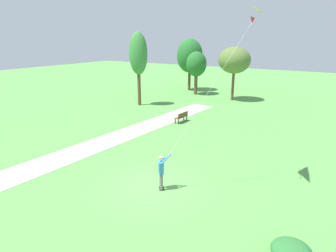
{
  "coord_description": "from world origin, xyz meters",
  "views": [
    {
      "loc": [
        7.58,
        -10.66,
        7.09
      ],
      "look_at": [
        0.22,
        1.02,
        2.93
      ],
      "focal_mm": 31.48,
      "sensor_mm": 36.0,
      "label": 1
    }
  ],
  "objects": [
    {
      "name": "tree_treeline_left",
      "position": [
        -9.56,
        23.29,
        3.82
      ],
      "size": [
        2.53,
        2.75,
        5.44
      ],
      "color": "brown",
      "rests_on": "ground"
    },
    {
      "name": "lakeside_shrub",
      "position": [
        6.71,
        -1.6,
        0.31
      ],
      "size": [
        1.34,
        1.29,
        0.62
      ],
      "primitive_type": "ellipsoid",
      "color": "#2D7033",
      "rests_on": "ground"
    },
    {
      "name": "tree_behind_path",
      "position": [
        -11.77,
        25.62,
        4.7
      ],
      "size": [
        3.52,
        3.44,
        7.0
      ],
      "color": "brown",
      "rests_on": "ground"
    },
    {
      "name": "park_bench_near_walkway",
      "position": [
        -4.57,
        10.89,
        0.51
      ],
      "size": [
        0.52,
        1.52,
        0.88
      ],
      "color": "brown",
      "rests_on": "ground"
    },
    {
      "name": "person_kite_flyer",
      "position": [
        0.46,
        0.06,
        1.05
      ],
      "size": [
        0.6,
        0.58,
        1.83
      ],
      "color": "#232328",
      "rests_on": "ground"
    },
    {
      "name": "ground_plane",
      "position": [
        0.0,
        0.0,
        0.0
      ],
      "size": [
        120.0,
        120.0,
        0.0
      ],
      "primitive_type": "plane",
      "color": "#569947"
    },
    {
      "name": "tree_treeline_center",
      "position": [
        -11.86,
        14.36,
        5.4
      ],
      "size": [
        2.05,
        1.71,
        7.71
      ],
      "color": "brown",
      "rests_on": "ground"
    },
    {
      "name": "flying_kite",
      "position": [
        3.16,
        2.62,
        8.04
      ],
      "size": [
        2.92,
        3.17,
        6.62
      ],
      "color": "yellow"
    },
    {
      "name": "walkway_path",
      "position": [
        -6.74,
        2.0,
        0.01
      ],
      "size": [
        4.15,
        32.08,
        0.02
      ],
      "primitive_type": "cube",
      "rotation": [
        0.0,
        0.0,
        -0.05
      ],
      "color": "#ADA393",
      "rests_on": "ground"
    },
    {
      "name": "tree_lakeside_near",
      "position": [
        -4.24,
        22.3,
        4.6
      ],
      "size": [
        3.65,
        3.6,
        6.12
      ],
      "color": "brown",
      "rests_on": "ground"
    }
  ]
}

